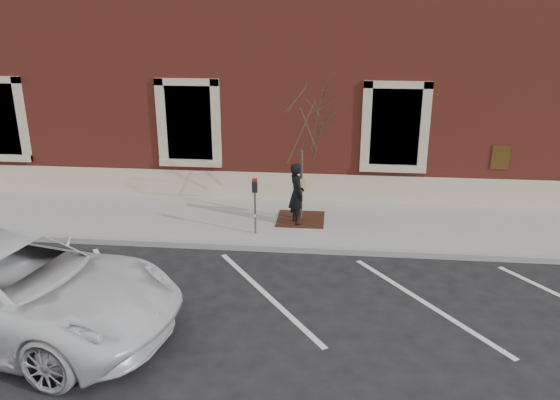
# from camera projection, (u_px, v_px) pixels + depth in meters

# --- Properties ---
(ground) EXTENTS (120.00, 120.00, 0.00)m
(ground) POSITION_uv_depth(u_px,v_px,m) (277.00, 251.00, 13.30)
(ground) COLOR #28282B
(ground) RESTS_ON ground
(sidewalk_near) EXTENTS (40.00, 3.50, 0.15)m
(sidewalk_near) POSITION_uv_depth(u_px,v_px,m) (284.00, 222.00, 14.92)
(sidewalk_near) COLOR #B1AFA6
(sidewalk_near) RESTS_ON ground
(curb_near) EXTENTS (40.00, 0.12, 0.15)m
(curb_near) POSITION_uv_depth(u_px,v_px,m) (277.00, 249.00, 13.23)
(curb_near) COLOR #9E9E99
(curb_near) RESTS_ON ground
(parking_stripes) EXTENTS (28.00, 4.40, 0.01)m
(parking_stripes) POSITION_uv_depth(u_px,v_px,m) (266.00, 294.00, 11.23)
(parking_stripes) COLOR silver
(parking_stripes) RESTS_ON ground
(building_civic) EXTENTS (40.00, 8.62, 8.00)m
(building_civic) POSITION_uv_depth(u_px,v_px,m) (301.00, 57.00, 19.27)
(building_civic) COLOR maroon
(building_civic) RESTS_ON ground
(man) EXTENTS (0.60, 0.72, 1.67)m
(man) POSITION_uv_depth(u_px,v_px,m) (297.00, 194.00, 14.29)
(man) COLOR black
(man) RESTS_ON sidewalk_near
(parking_meter) EXTENTS (0.13, 0.10, 1.46)m
(parking_meter) POSITION_uv_depth(u_px,v_px,m) (255.00, 196.00, 13.61)
(parking_meter) COLOR #595B60
(parking_meter) RESTS_ON sidewalk_near
(tree_grate) EXTENTS (1.27, 1.27, 0.03)m
(tree_grate) POSITION_uv_depth(u_px,v_px,m) (301.00, 219.00, 14.86)
(tree_grate) COLOR #401C14
(tree_grate) RESTS_ON sidewalk_near
(sapling) EXTENTS (2.12, 2.12, 3.53)m
(sapling) POSITION_uv_depth(u_px,v_px,m) (302.00, 130.00, 14.05)
(sapling) COLOR #4A372D
(sapling) RESTS_ON sidewalk_near
(white_truck) EXTENTS (6.55, 3.90, 1.71)m
(white_truck) POSITION_uv_depth(u_px,v_px,m) (11.00, 288.00, 9.71)
(white_truck) COLOR silver
(white_truck) RESTS_ON ground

